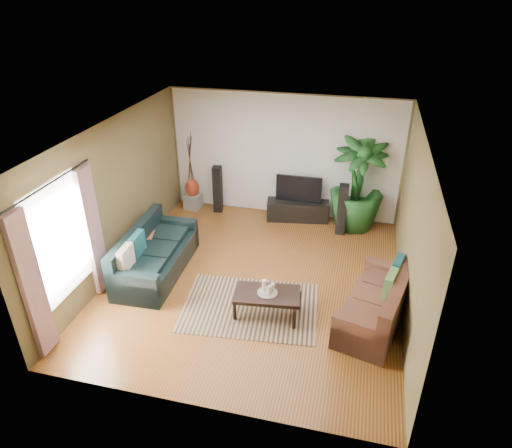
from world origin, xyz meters
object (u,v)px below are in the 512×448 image
(tv_stand, at_px, (298,210))
(potted_plant, at_px, (357,184))
(pedestal, at_px, (193,201))
(vase, at_px, (192,188))
(speaker_left, at_px, (218,189))
(sofa_left, at_px, (156,252))
(television, at_px, (299,189))
(side_table, at_px, (142,245))
(coffee_table, at_px, (267,304))
(speaker_right, at_px, (342,209))
(sofa_right, at_px, (376,300))

(tv_stand, height_order, potted_plant, potted_plant)
(pedestal, height_order, vase, vase)
(speaker_left, relative_size, potted_plant, 0.54)
(sofa_left, distance_m, television, 3.40)
(speaker_left, relative_size, side_table, 2.04)
(television, bearing_deg, vase, 180.00)
(coffee_table, height_order, potted_plant, potted_plant)
(speaker_right, bearing_deg, television, 157.17)
(pedestal, bearing_deg, potted_plant, -0.29)
(television, xyz_separation_m, pedestal, (-2.45, 0.00, -0.57))
(sofa_left, distance_m, tv_stand, 3.39)
(coffee_table, distance_m, vase, 4.16)
(sofa_left, height_order, tv_stand, sofa_left)
(vase, distance_m, side_table, 2.23)
(tv_stand, relative_size, speaker_right, 1.23)
(coffee_table, height_order, tv_stand, tv_stand)
(sofa_left, height_order, coffee_table, sofa_left)
(sofa_right, height_order, pedestal, sofa_right)
(potted_plant, relative_size, vase, 4.47)
(coffee_table, xyz_separation_m, tv_stand, (-0.04, 3.31, 0.02))
(tv_stand, height_order, side_table, side_table)
(pedestal, distance_m, vase, 0.33)
(vase, bearing_deg, speaker_right, -6.29)
(sofa_left, relative_size, television, 2.11)
(coffee_table, xyz_separation_m, speaker_left, (-1.88, 3.31, 0.33))
(coffee_table, relative_size, tv_stand, 0.76)
(speaker_right, xyz_separation_m, pedestal, (-3.41, 0.38, -0.37))
(sofa_right, relative_size, speaker_left, 1.66)
(potted_plant, bearing_deg, television, 179.13)
(tv_stand, xyz_separation_m, pedestal, (-2.45, 0.00, -0.05))
(sofa_left, bearing_deg, television, -41.48)
(speaker_right, bearing_deg, sofa_right, -76.78)
(tv_stand, height_order, speaker_right, speaker_right)
(coffee_table, height_order, side_table, side_table)
(sofa_left, distance_m, vase, 2.63)
(television, distance_m, pedestal, 2.51)
(sofa_left, height_order, side_table, sofa_left)
(television, height_order, pedestal, television)
(vase, relative_size, side_table, 0.84)
(sofa_right, distance_m, speaker_right, 2.81)
(sofa_right, relative_size, coffee_table, 1.74)
(coffee_table, relative_size, speaker_right, 0.94)
(speaker_left, distance_m, potted_plant, 3.08)
(tv_stand, distance_m, speaker_left, 1.86)
(sofa_left, distance_m, speaker_right, 3.84)
(sofa_left, distance_m, sofa_right, 3.86)
(coffee_table, relative_size, television, 1.04)
(vase, bearing_deg, potted_plant, -0.29)
(sofa_right, height_order, speaker_right, speaker_right)
(speaker_left, bearing_deg, sofa_left, -104.53)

